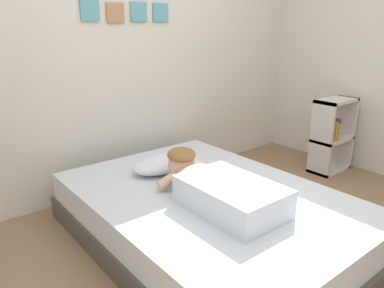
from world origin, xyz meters
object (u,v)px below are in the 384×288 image
object	(u,v)px
bookshelf	(332,135)
cell_phone	(243,195)
person_lying	(216,187)
pillow	(163,164)
coffee_cup	(198,167)
bed	(209,217)

from	to	relation	value
bookshelf	cell_phone	bearing A→B (deg)	-167.24
cell_phone	person_lying	bearing A→B (deg)	166.83
pillow	coffee_cup	world-z (taller)	pillow
bed	cell_phone	bearing A→B (deg)	-49.41
bed	coffee_cup	xyz separation A→B (m)	(0.19, 0.35, 0.22)
pillow	cell_phone	distance (m)	0.72
bed	coffee_cup	size ratio (longest dim) A/B	16.63
person_lying	cell_phone	xyz separation A→B (m)	(0.20, -0.05, -0.10)
bed	person_lying	xyz separation A→B (m)	(-0.05, -0.12, 0.29)
bed	pillow	bearing A→B (deg)	90.78
pillow	bookshelf	world-z (taller)	bookshelf
coffee_cup	cell_phone	world-z (taller)	coffee_cup
cell_phone	bookshelf	world-z (taller)	bookshelf
person_lying	bookshelf	world-z (taller)	bookshelf
pillow	bed	bearing A→B (deg)	-89.22
coffee_cup	bookshelf	world-z (taller)	bookshelf
bed	person_lying	size ratio (longest dim) A/B	2.26
bed	pillow	size ratio (longest dim) A/B	4.00
bookshelf	bed	bearing A→B (deg)	-173.34
cell_phone	bookshelf	distance (m)	1.74
bed	bookshelf	distance (m)	1.87
pillow	bookshelf	size ratio (longest dim) A/B	0.69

